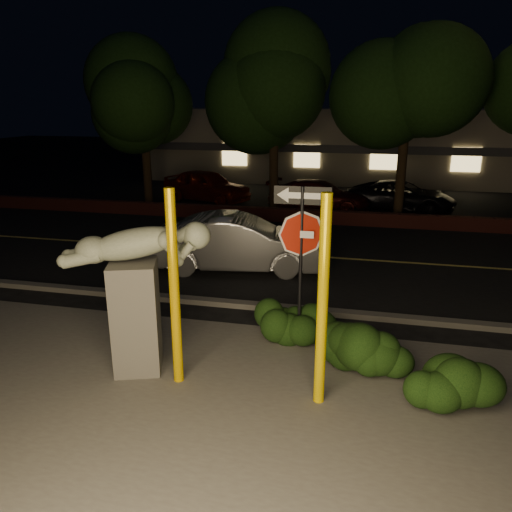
{
  "coord_description": "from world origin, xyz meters",
  "views": [
    {
      "loc": [
        1.35,
        -6.95,
        4.3
      ],
      "look_at": [
        -0.61,
        1.64,
        1.6
      ],
      "focal_mm": 35.0,
      "sensor_mm": 36.0,
      "label": 1
    }
  ],
  "objects_px": {
    "sculpture": "(136,282)",
    "parked_car_dark": "(401,196)",
    "yellow_pole_right": "(323,304)",
    "signpost": "(301,234)",
    "parked_car_darkred": "(319,195)",
    "parked_car_red": "(206,185)",
    "yellow_pole_left": "(174,290)",
    "silver_sedan": "(238,243)"
  },
  "relations": [
    {
      "from": "yellow_pole_left",
      "to": "sculpture",
      "type": "relative_size",
      "value": 1.24
    },
    {
      "from": "yellow_pole_left",
      "to": "sculpture",
      "type": "xyz_separation_m",
      "value": [
        -0.74,
        0.23,
        -0.01
      ]
    },
    {
      "from": "sculpture",
      "to": "parked_car_red",
      "type": "distance_m",
      "value": 15.13
    },
    {
      "from": "signpost",
      "to": "sculpture",
      "type": "height_order",
      "value": "signpost"
    },
    {
      "from": "silver_sedan",
      "to": "parked_car_darkred",
      "type": "xyz_separation_m",
      "value": [
        1.27,
        8.35,
        -0.13
      ]
    },
    {
      "from": "parked_car_red",
      "to": "yellow_pole_left",
      "type": "bearing_deg",
      "value": -142.66
    },
    {
      "from": "parked_car_dark",
      "to": "sculpture",
      "type": "bearing_deg",
      "value": 173.27
    },
    {
      "from": "silver_sedan",
      "to": "parked_car_dark",
      "type": "height_order",
      "value": "silver_sedan"
    },
    {
      "from": "yellow_pole_right",
      "to": "parked_car_dark",
      "type": "xyz_separation_m",
      "value": [
        1.87,
        14.81,
        -0.98
      ]
    },
    {
      "from": "parked_car_darkred",
      "to": "parked_car_dark",
      "type": "xyz_separation_m",
      "value": [
        3.36,
        0.69,
        -0.01
      ]
    },
    {
      "from": "parked_car_red",
      "to": "parked_car_darkred",
      "type": "bearing_deg",
      "value": -78.42
    },
    {
      "from": "yellow_pole_left",
      "to": "silver_sedan",
      "type": "distance_m",
      "value": 5.77
    },
    {
      "from": "sculpture",
      "to": "yellow_pole_right",
      "type": "bearing_deg",
      "value": -24.69
    },
    {
      "from": "signpost",
      "to": "silver_sedan",
      "type": "distance_m",
      "value": 4.66
    },
    {
      "from": "yellow_pole_right",
      "to": "parked_car_dark",
      "type": "distance_m",
      "value": 14.96
    },
    {
      "from": "yellow_pole_right",
      "to": "signpost",
      "type": "distance_m",
      "value": 2.03
    },
    {
      "from": "parked_car_dark",
      "to": "yellow_pole_left",
      "type": "bearing_deg",
      "value": 176.17
    },
    {
      "from": "sculpture",
      "to": "parked_car_darkred",
      "type": "xyz_separation_m",
      "value": [
        1.52,
        13.81,
        -0.94
      ]
    },
    {
      "from": "yellow_pole_left",
      "to": "parked_car_dark",
      "type": "height_order",
      "value": "yellow_pole_left"
    },
    {
      "from": "yellow_pole_right",
      "to": "silver_sedan",
      "type": "xyz_separation_m",
      "value": [
        -2.76,
        5.77,
        -0.85
      ]
    },
    {
      "from": "sculpture",
      "to": "parked_car_red",
      "type": "bearing_deg",
      "value": 85.29
    },
    {
      "from": "sculpture",
      "to": "silver_sedan",
      "type": "height_order",
      "value": "sculpture"
    },
    {
      "from": "signpost",
      "to": "yellow_pole_left",
      "type": "bearing_deg",
      "value": -133.67
    },
    {
      "from": "sculpture",
      "to": "parked_car_dark",
      "type": "relative_size",
      "value": 0.58
    },
    {
      "from": "yellow_pole_right",
      "to": "yellow_pole_left",
      "type": "bearing_deg",
      "value": 177.91
    },
    {
      "from": "yellow_pole_right",
      "to": "signpost",
      "type": "xyz_separation_m",
      "value": [
        -0.57,
        1.88,
        0.5
      ]
    },
    {
      "from": "yellow_pole_left",
      "to": "parked_car_red",
      "type": "height_order",
      "value": "yellow_pole_left"
    },
    {
      "from": "silver_sedan",
      "to": "parked_car_dark",
      "type": "bearing_deg",
      "value": -36.16
    },
    {
      "from": "yellow_pole_left",
      "to": "silver_sedan",
      "type": "relative_size",
      "value": 0.7
    },
    {
      "from": "silver_sedan",
      "to": "sculpture",
      "type": "bearing_deg",
      "value": 168.41
    },
    {
      "from": "yellow_pole_left",
      "to": "sculpture",
      "type": "distance_m",
      "value": 0.78
    },
    {
      "from": "parked_car_darkred",
      "to": "silver_sedan",
      "type": "bearing_deg",
      "value": 178.5
    },
    {
      "from": "sculpture",
      "to": "silver_sedan",
      "type": "distance_m",
      "value": 5.53
    },
    {
      "from": "yellow_pole_left",
      "to": "yellow_pole_right",
      "type": "bearing_deg",
      "value": -2.09
    },
    {
      "from": "yellow_pole_right",
      "to": "sculpture",
      "type": "relative_size",
      "value": 1.26
    },
    {
      "from": "parked_car_darkred",
      "to": "sculpture",
      "type": "bearing_deg",
      "value": -179.1
    },
    {
      "from": "signpost",
      "to": "parked_car_darkred",
      "type": "height_order",
      "value": "signpost"
    },
    {
      "from": "silver_sedan",
      "to": "parked_car_dark",
      "type": "distance_m",
      "value": 10.15
    },
    {
      "from": "yellow_pole_right",
      "to": "sculpture",
      "type": "bearing_deg",
      "value": 174.15
    },
    {
      "from": "yellow_pole_right",
      "to": "sculpture",
      "type": "height_order",
      "value": "yellow_pole_right"
    },
    {
      "from": "yellow_pole_left",
      "to": "parked_car_darkred",
      "type": "bearing_deg",
      "value": 86.84
    },
    {
      "from": "parked_car_red",
      "to": "parked_car_darkred",
      "type": "relative_size",
      "value": 0.99
    }
  ]
}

